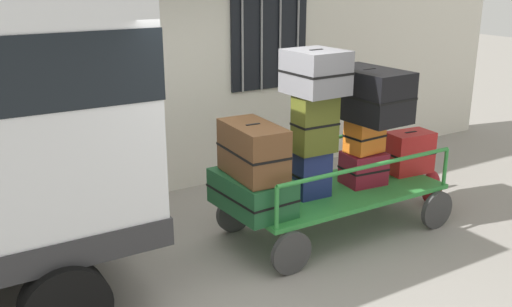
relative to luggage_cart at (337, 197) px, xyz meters
name	(u,v)px	position (x,y,z in m)	size (l,w,h in m)	color
ground_plane	(252,260)	(-1.19, -0.13, -0.40)	(40.00, 40.00, 0.00)	gray
luggage_cart	(337,197)	(0.00, 0.00, 0.00)	(2.46, 1.19, 0.49)	#2D8438
cart_railing	(339,158)	(0.00, 0.00, 0.46)	(2.34, 1.05, 0.45)	#2D8438
suitcase_left_bottom	(252,192)	(-1.11, 0.02, 0.27)	(0.60, 0.94, 0.38)	#194C28
suitcase_left_middle	(253,150)	(-1.11, -0.01, 0.73)	(0.47, 0.83, 0.54)	brown
suitcase_midleft_bottom	(310,173)	(-0.37, 0.02, 0.34)	(0.40, 0.33, 0.51)	navy
suitcase_midleft_middle	(315,124)	(-0.37, -0.03, 0.91)	(0.45, 0.29, 0.63)	#4C5119
suitcase_midleft_top	(316,72)	(-0.37, -0.02, 1.45)	(0.55, 0.61, 0.45)	slate
suitcase_center_bottom	(363,168)	(0.37, 0.00, 0.28)	(0.50, 0.41, 0.38)	maroon
suitcase_center_middle	(365,135)	(0.37, 0.01, 0.66)	(0.43, 0.33, 0.39)	orange
suitcase_center_top	(368,94)	(0.37, 0.00, 1.14)	(0.60, 0.96, 0.56)	black
suitcase_midright_bottom	(409,152)	(1.11, 0.02, 0.34)	(0.58, 0.39, 0.50)	#B21E1E
backpack	(431,187)	(1.51, -0.02, -0.18)	(0.27, 0.22, 0.44)	maroon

